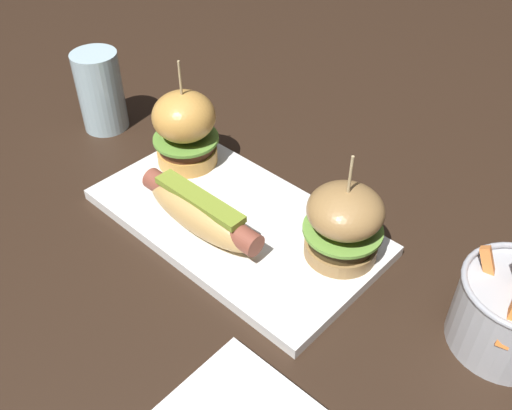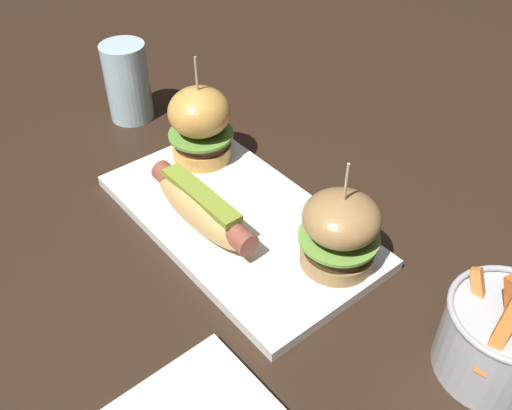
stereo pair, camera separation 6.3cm
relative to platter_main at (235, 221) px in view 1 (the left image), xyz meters
The scene contains 6 objects.
ground_plane 0.01m from the platter_main, ahead, with size 3.00×3.00×0.00m, color black.
platter_main is the anchor object (origin of this frame).
hot_dog 0.05m from the platter_main, 109.09° to the right, with size 0.18×0.05×0.05m.
slider_left 0.15m from the platter_main, 163.44° to the left, with size 0.09×0.09×0.15m.
slider_right 0.14m from the platter_main, 16.53° to the left, with size 0.09×0.09×0.13m.
water_glass 0.31m from the platter_main, behind, with size 0.07×0.07×0.12m, color silver.
Camera 1 is at (0.36, -0.35, 0.47)m, focal length 39.35 mm.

